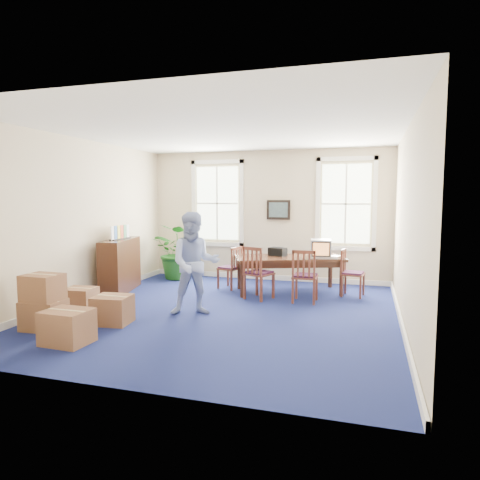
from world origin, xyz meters
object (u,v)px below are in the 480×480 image
(conference_table, at_px, (289,274))
(potted_plant, at_px, (179,252))
(credenza, at_px, (120,264))
(cardboard_boxes, at_px, (61,300))
(man, at_px, (195,264))
(chair_near_left, at_px, (259,272))
(crt_tv, at_px, (321,249))

(conference_table, distance_m, potted_plant, 3.01)
(conference_table, xyz_separation_m, potted_plant, (-2.92, 0.70, 0.30))
(credenza, height_order, cardboard_boxes, credenza)
(man, relative_size, cardboard_boxes, 1.13)
(potted_plant, bearing_deg, conference_table, -13.52)
(chair_near_left, xyz_separation_m, cardboard_boxes, (-2.50, -2.81, -0.08))
(chair_near_left, height_order, cardboard_boxes, chair_near_left)
(chair_near_left, bearing_deg, conference_table, -98.72)
(potted_plant, height_order, cardboard_boxes, potted_plant)
(chair_near_left, relative_size, cardboard_boxes, 0.68)
(conference_table, height_order, chair_near_left, chair_near_left)
(conference_table, distance_m, credenza, 3.68)
(crt_tv, bearing_deg, credenza, -172.82)
(chair_near_left, relative_size, man, 0.60)
(man, bearing_deg, cardboard_boxes, -165.19)
(chair_near_left, height_order, credenza, credenza)
(man, bearing_deg, potted_plant, 95.96)
(man, height_order, cardboard_boxes, man)
(man, bearing_deg, chair_near_left, 37.99)
(chair_near_left, bearing_deg, cardboard_boxes, 70.61)
(chair_near_left, distance_m, credenza, 3.08)
(potted_plant, bearing_deg, cardboard_boxes, -90.62)
(crt_tv, height_order, cardboard_boxes, crt_tv)
(conference_table, height_order, potted_plant, potted_plant)
(man, xyz_separation_m, potted_plant, (-1.66, 2.93, -0.21))
(crt_tv, xyz_separation_m, chair_near_left, (-1.14, -0.83, -0.43))
(conference_table, height_order, credenza, credenza)
(conference_table, relative_size, credenza, 1.50)
(conference_table, height_order, man, man)
(crt_tv, relative_size, man, 0.26)
(cardboard_boxes, bearing_deg, man, 38.40)
(conference_table, bearing_deg, potted_plant, 145.41)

